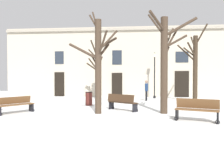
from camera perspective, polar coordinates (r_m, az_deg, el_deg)
ground_plane at (r=12.94m, az=-0.76°, el=-6.37°), size 35.94×35.94×0.00m
building_facade at (r=22.26m, az=1.82°, el=5.65°), size 22.46×0.60×6.71m
tree_foreground at (r=17.73m, az=19.92°, el=4.30°), size 2.00×1.13×5.61m
tree_left_of_center at (r=18.84m, az=-3.57°, el=3.22°), size 1.86×2.00×4.79m
tree_near_facade at (r=11.74m, az=13.04°, el=5.96°), size 2.52×2.22×4.93m
tree_center at (r=11.44m, az=-3.46°, el=5.41°), size 2.47×1.64×5.25m
streetlamp at (r=20.51m, az=10.53°, el=3.38°), size 0.30×0.30×4.07m
litter_bin at (r=14.94m, az=-5.76°, el=-3.63°), size 0.47×0.47×0.88m
bench_near_center_tree at (r=9.94m, az=20.34°, el=-5.98°), size 1.73×1.08×0.92m
bench_near_lamp at (r=12.49m, az=-22.88°, el=-4.71°), size 1.35×1.79×0.83m
bench_by_litter_bin at (r=12.48m, az=2.48°, el=-4.49°), size 1.71×1.44×0.90m
person_by_shop_door at (r=18.29m, az=8.54°, el=-1.36°), size 0.23×0.39×1.60m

